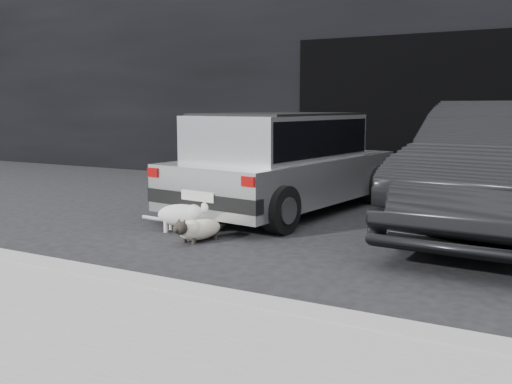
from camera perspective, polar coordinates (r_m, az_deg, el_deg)
The scene contains 9 objects.
ground at distance 6.89m, azimuth -1.51°, elevation -3.24°, with size 80.00×80.00×0.00m, color black.
building_facade at distance 12.13m, azimuth 17.50°, elevation 13.36°, with size 34.00×4.00×5.00m, color black.
garage_opening at distance 10.12m, azimuth 14.99°, elevation 7.67°, with size 4.00×0.10×2.60m, color black.
curb at distance 4.24m, azimuth -7.39°, elevation -10.11°, with size 18.00×0.25×0.12m, color gray.
sidewalk at distance 3.41m, azimuth -19.68°, elevation -15.44°, with size 18.00×2.20×0.11m, color gray.
silver_hatchback at distance 7.67m, azimuth 2.61°, elevation 3.42°, with size 2.15×3.77×1.32m.
second_car at distance 6.93m, azimuth 23.69°, elevation 2.27°, with size 1.56×4.47×1.47m, color black.
cat_siamese at distance 6.04m, azimuth -5.95°, elevation -3.74°, with size 0.38×0.81×0.28m.
cat_white at distance 6.48m, azimuth -7.03°, elevation -2.26°, with size 0.85×0.43×0.41m.
Camera 1 is at (3.36, -5.85, 1.42)m, focal length 40.00 mm.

